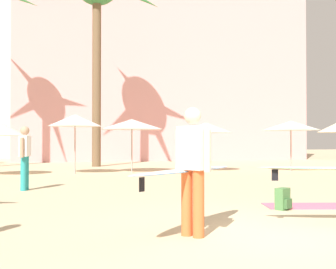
{
  "coord_description": "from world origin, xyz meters",
  "views": [
    {
      "loc": [
        -2.95,
        -5.61,
        1.32
      ],
      "look_at": [
        0.19,
        6.78,
        1.53
      ],
      "focal_mm": 46.51,
      "sensor_mm": 36.0,
      "label": 1
    }
  ],
  "objects_px": {
    "cafe_umbrella_4": "(132,124)",
    "person_mid_center": "(25,155)",
    "cafe_umbrella_2": "(291,126)",
    "backpack": "(283,199)",
    "beach_towel": "(312,206)",
    "cafe_umbrella_3": "(206,128)",
    "cafe_umbrella_7": "(75,120)",
    "person_mid_left": "(190,167)"
  },
  "relations": [
    {
      "from": "cafe_umbrella_4",
      "to": "beach_towel",
      "type": "relative_size",
      "value": 1.44
    },
    {
      "from": "cafe_umbrella_4",
      "to": "backpack",
      "type": "distance_m",
      "value": 11.1
    },
    {
      "from": "cafe_umbrella_7",
      "to": "person_mid_center",
      "type": "height_order",
      "value": "cafe_umbrella_7"
    },
    {
      "from": "person_mid_center",
      "to": "cafe_umbrella_3",
      "type": "bearing_deg",
      "value": -126.1
    },
    {
      "from": "cafe_umbrella_3",
      "to": "person_mid_center",
      "type": "xyz_separation_m",
      "value": [
        -7.34,
        -6.17,
        -1.0
      ]
    },
    {
      "from": "cafe_umbrella_4",
      "to": "cafe_umbrella_7",
      "type": "xyz_separation_m",
      "value": [
        -2.4,
        -0.19,
        0.13
      ]
    },
    {
      "from": "backpack",
      "to": "person_mid_center",
      "type": "bearing_deg",
      "value": -165.14
    },
    {
      "from": "cafe_umbrella_4",
      "to": "person_mid_center",
      "type": "bearing_deg",
      "value": -122.88
    },
    {
      "from": "cafe_umbrella_2",
      "to": "person_mid_center",
      "type": "xyz_separation_m",
      "value": [
        -11.09,
        -5.26,
        -1.09
      ]
    },
    {
      "from": "beach_towel",
      "to": "person_mid_center",
      "type": "height_order",
      "value": "person_mid_center"
    },
    {
      "from": "cafe_umbrella_3",
      "to": "person_mid_center",
      "type": "height_order",
      "value": "cafe_umbrella_3"
    },
    {
      "from": "cafe_umbrella_4",
      "to": "person_mid_left",
      "type": "distance_m",
      "value": 12.73
    },
    {
      "from": "cafe_umbrella_2",
      "to": "cafe_umbrella_4",
      "type": "distance_m",
      "value": 7.18
    },
    {
      "from": "cafe_umbrella_4",
      "to": "person_mid_center",
      "type": "xyz_separation_m",
      "value": [
        -3.96,
        -6.12,
        -1.11
      ]
    },
    {
      "from": "cafe_umbrella_7",
      "to": "person_mid_center",
      "type": "relative_size",
      "value": 1.41
    },
    {
      "from": "cafe_umbrella_4",
      "to": "backpack",
      "type": "xyz_separation_m",
      "value": [
        1.16,
        -10.88,
        -1.87
      ]
    },
    {
      "from": "beach_towel",
      "to": "backpack",
      "type": "height_order",
      "value": "backpack"
    },
    {
      "from": "beach_towel",
      "to": "cafe_umbrella_7",
      "type": "bearing_deg",
      "value": 112.61
    },
    {
      "from": "cafe_umbrella_4",
      "to": "beach_towel",
      "type": "xyz_separation_m",
      "value": [
        1.95,
        -10.64,
        -2.06
      ]
    },
    {
      "from": "cafe_umbrella_2",
      "to": "cafe_umbrella_3",
      "type": "xyz_separation_m",
      "value": [
        -3.75,
        0.91,
        -0.09
      ]
    },
    {
      "from": "cafe_umbrella_3",
      "to": "backpack",
      "type": "relative_size",
      "value": 5.63
    },
    {
      "from": "cafe_umbrella_7",
      "to": "person_mid_left",
      "type": "distance_m",
      "value": 12.54
    },
    {
      "from": "cafe_umbrella_4",
      "to": "cafe_umbrella_7",
      "type": "bearing_deg",
      "value": -175.55
    },
    {
      "from": "beach_towel",
      "to": "cafe_umbrella_3",
      "type": "bearing_deg",
      "value": 82.36
    },
    {
      "from": "cafe_umbrella_7",
      "to": "backpack",
      "type": "height_order",
      "value": "cafe_umbrella_7"
    },
    {
      "from": "backpack",
      "to": "cafe_umbrella_3",
      "type": "bearing_deg",
      "value": 136.3
    },
    {
      "from": "beach_towel",
      "to": "person_mid_left",
      "type": "relative_size",
      "value": 0.82
    },
    {
      "from": "cafe_umbrella_2",
      "to": "person_mid_left",
      "type": "relative_size",
      "value": 1.12
    },
    {
      "from": "backpack",
      "to": "cafe_umbrella_4",
      "type": "bearing_deg",
      "value": 153.86
    },
    {
      "from": "beach_towel",
      "to": "person_mid_left",
      "type": "bearing_deg",
      "value": -148.29
    },
    {
      "from": "backpack",
      "to": "person_mid_center",
      "type": "xyz_separation_m",
      "value": [
        -5.12,
        4.76,
        0.76
      ]
    },
    {
      "from": "cafe_umbrella_4",
      "to": "cafe_umbrella_7",
      "type": "distance_m",
      "value": 2.42
    },
    {
      "from": "cafe_umbrella_3",
      "to": "person_mid_left",
      "type": "xyz_separation_m",
      "value": [
        -4.64,
        -12.66,
        -1.0
      ]
    },
    {
      "from": "person_mid_center",
      "to": "cafe_umbrella_7",
      "type": "bearing_deg",
      "value": -90.83
    },
    {
      "from": "beach_towel",
      "to": "backpack",
      "type": "distance_m",
      "value": 0.85
    },
    {
      "from": "cafe_umbrella_7",
      "to": "backpack",
      "type": "relative_size",
      "value": 5.84
    },
    {
      "from": "cafe_umbrella_4",
      "to": "beach_towel",
      "type": "height_order",
      "value": "cafe_umbrella_4"
    },
    {
      "from": "cafe_umbrella_3",
      "to": "person_mid_center",
      "type": "distance_m",
      "value": 9.64
    },
    {
      "from": "cafe_umbrella_2",
      "to": "beach_towel",
      "type": "bearing_deg",
      "value": -117.92
    },
    {
      "from": "cafe_umbrella_4",
      "to": "backpack",
      "type": "relative_size",
      "value": 6.47
    },
    {
      "from": "cafe_umbrella_3",
      "to": "beach_towel",
      "type": "relative_size",
      "value": 1.25
    },
    {
      "from": "beach_towel",
      "to": "backpack",
      "type": "bearing_deg",
      "value": -162.5
    }
  ]
}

